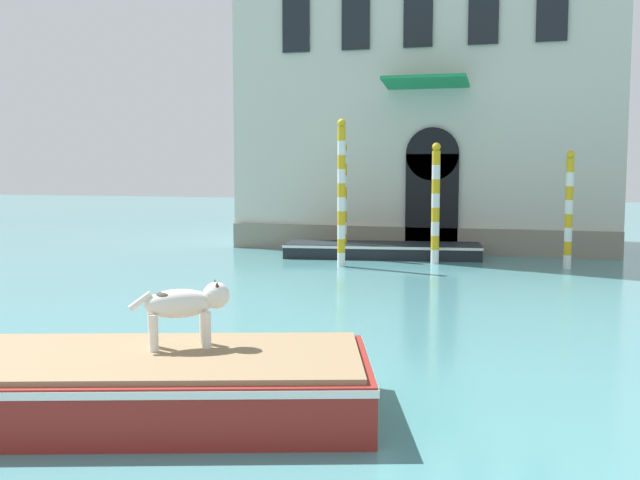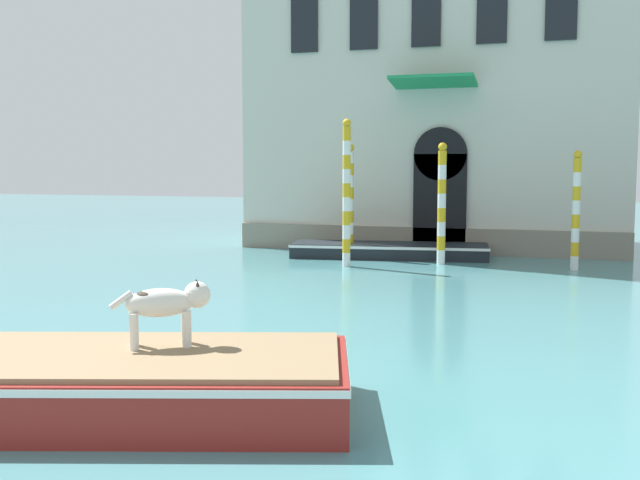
{
  "view_description": "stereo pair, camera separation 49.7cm",
  "coord_description": "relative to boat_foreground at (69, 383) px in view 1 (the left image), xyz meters",
  "views": [
    {
      "loc": [
        3.0,
        -1.59,
        2.81
      ],
      "look_at": [
        -1.37,
        13.94,
        1.2
      ],
      "focal_mm": 42.0,
      "sensor_mm": 36.0,
      "label": 1
    },
    {
      "loc": [
        3.48,
        -1.44,
        2.81
      ],
      "look_at": [
        -1.37,
        13.94,
        1.2
      ],
      "focal_mm": 42.0,
      "sensor_mm": 36.0,
      "label": 2
    }
  ],
  "objects": [
    {
      "name": "boat_moored_near_palazzo",
      "position": [
        0.6,
        15.34,
        -0.14
      ],
      "size": [
        6.12,
        2.43,
        0.44
      ],
      "rotation": [
        0.0,
        0.0,
        0.14
      ],
      "color": "black",
      "rests_on": "ground_plane"
    },
    {
      "name": "dog_on_deck",
      "position": [
        1.12,
        0.69,
        0.83
      ],
      "size": [
        1.03,
        0.73,
        0.77
      ],
      "rotation": [
        0.0,
        0.0,
        0.55
      ],
      "color": "silver",
      "rests_on": "boat_foreground"
    },
    {
      "name": "mooring_pole_1",
      "position": [
        -0.12,
        12.99,
        1.69
      ],
      "size": [
        0.23,
        0.23,
        4.09
      ],
      "color": "white",
      "rests_on": "ground_plane"
    },
    {
      "name": "mooring_pole_0",
      "position": [
        2.32,
        14.31,
        1.37
      ],
      "size": [
        0.25,
        0.25,
        3.46
      ],
      "color": "white",
      "rests_on": "ground_plane"
    },
    {
      "name": "mooring_pole_3",
      "position": [
        -0.58,
        14.98,
        1.39
      ],
      "size": [
        0.27,
        0.27,
        3.48
      ],
      "color": "white",
      "rests_on": "ground_plane"
    },
    {
      "name": "mooring_pole_2",
      "position": [
        5.94,
        14.2,
        1.25
      ],
      "size": [
        0.22,
        0.22,
        3.21
      ],
      "color": "white",
      "rests_on": "ground_plane"
    },
    {
      "name": "boat_foreground",
      "position": [
        0.0,
        0.0,
        0.0
      ],
      "size": [
        7.14,
        4.18,
        0.7
      ],
      "rotation": [
        0.0,
        0.0,
        0.3
      ],
      "color": "maroon",
      "rests_on": "ground_plane"
    }
  ]
}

